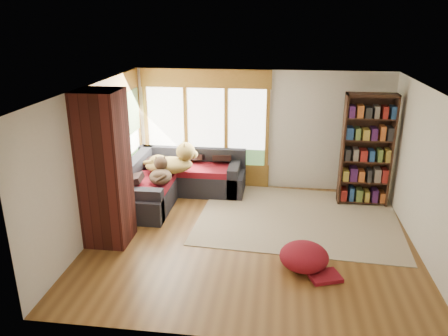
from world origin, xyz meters
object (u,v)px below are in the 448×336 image
(bookshelf, at_px, (366,151))
(dog_brindle, at_px, (161,174))
(brick_chimney, at_px, (105,169))
(dog_tan, at_px, (173,162))
(sectional_sofa, at_px, (166,182))
(area_rug, at_px, (298,218))
(pouf, at_px, (304,256))

(bookshelf, relative_size, dog_brindle, 2.92)
(brick_chimney, height_order, dog_tan, brick_chimney)
(brick_chimney, relative_size, sectional_sofa, 1.18)
(area_rug, xyz_separation_m, dog_brindle, (-2.69, 0.08, 0.73))
(sectional_sofa, xyz_separation_m, dog_tan, (0.22, -0.17, 0.51))
(sectional_sofa, height_order, dog_tan, dog_tan)
(sectional_sofa, bearing_deg, area_rug, -15.74)
(dog_brindle, bearing_deg, sectional_sofa, -4.55)
(bookshelf, height_order, dog_brindle, bookshelf)
(area_rug, bearing_deg, brick_chimney, -158.34)
(bookshelf, xyz_separation_m, dog_brindle, (-4.00, -0.80, -0.40))
(dog_tan, bearing_deg, sectional_sofa, 127.11)
(pouf, xyz_separation_m, dog_brindle, (-2.72, 1.84, 0.52))
(brick_chimney, distance_m, bookshelf, 5.03)
(dog_brindle, bearing_deg, bookshelf, -91.22)
(pouf, bearing_deg, dog_brindle, 145.98)
(bookshelf, bearing_deg, sectional_sofa, -178.37)
(sectional_sofa, height_order, pouf, sectional_sofa)
(area_rug, bearing_deg, bookshelf, 33.95)
(brick_chimney, xyz_separation_m, area_rug, (3.23, 1.28, -1.29))
(bookshelf, distance_m, dog_tan, 3.89)
(brick_chimney, bearing_deg, dog_tan, 70.33)
(area_rug, bearing_deg, sectional_sofa, 164.67)
(area_rug, distance_m, pouf, 1.77)
(bookshelf, bearing_deg, brick_chimney, -154.52)
(area_rug, xyz_separation_m, bookshelf, (1.31, 0.88, 1.13))
(area_rug, distance_m, bookshelf, 1.94)
(pouf, bearing_deg, bookshelf, 64.11)
(area_rug, xyz_separation_m, pouf, (0.03, -1.75, 0.21))
(bookshelf, height_order, pouf, bookshelf)
(area_rug, relative_size, pouf, 4.97)
(area_rug, height_order, dog_brindle, dog_brindle)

